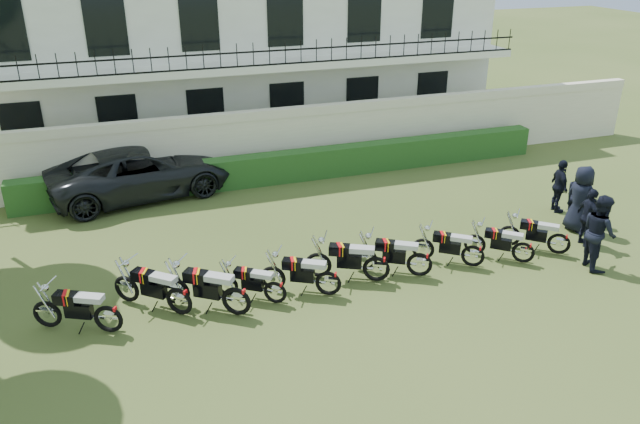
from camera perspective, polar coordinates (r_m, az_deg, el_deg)
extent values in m
plane|color=#3E5020|center=(14.86, 2.35, -6.95)|extent=(100.00, 100.00, 0.00)
cube|color=#F1E6CA|center=(21.44, -5.36, 5.90)|extent=(30.00, 0.30, 2.00)
cube|color=#F1E6CA|center=(21.11, -5.48, 8.86)|extent=(30.00, 0.35, 0.30)
cube|color=#264D1B|center=(21.12, -2.14, 4.27)|extent=(18.00, 0.60, 1.00)
cube|color=white|center=(26.58, -8.82, 14.82)|extent=(20.00, 8.00, 7.00)
cube|color=white|center=(22.05, -6.46, 13.08)|extent=(20.00, 1.40, 0.25)
cube|color=black|center=(21.32, -6.13, 14.36)|extent=(20.00, 0.05, 0.05)
cube|color=black|center=(21.39, -6.07, 13.17)|extent=(20.00, 0.05, 0.05)
cube|color=black|center=(22.85, -25.41, 6.38)|extent=(1.30, 0.12, 2.20)
cube|color=black|center=(22.18, -27.04, 14.98)|extent=(1.30, 0.12, 2.20)
cube|color=black|center=(22.68, -17.88, 7.44)|extent=(1.30, 0.12, 2.20)
cube|color=black|center=(22.00, -19.07, 16.18)|extent=(1.30, 0.12, 2.20)
cube|color=black|center=(22.90, -10.34, 8.37)|extent=(1.30, 0.12, 2.20)
cube|color=black|center=(22.23, -11.03, 17.07)|extent=(1.30, 0.12, 2.20)
cube|color=black|center=(23.51, -3.04, 9.13)|extent=(1.30, 0.12, 2.20)
cube|color=black|center=(22.86, -3.24, 17.63)|extent=(1.30, 0.12, 2.20)
cube|color=black|center=(24.47, 3.82, 9.71)|extent=(1.30, 0.12, 2.20)
cube|color=black|center=(23.85, 4.06, 17.88)|extent=(1.30, 0.12, 2.20)
cube|color=black|center=(25.75, 10.10, 10.12)|extent=(1.30, 0.12, 2.20)
cube|color=black|center=(25.16, 10.70, 17.87)|extent=(1.30, 0.12, 2.20)
torus|color=black|center=(13.59, -16.15, -9.70)|extent=(0.61, 0.37, 0.64)
torus|color=black|center=(14.16, -21.25, -9.00)|extent=(0.61, 0.37, 0.64)
cube|color=black|center=(13.76, -18.65, -8.83)|extent=(0.60, 0.43, 0.31)
cube|color=black|center=(13.72, -19.71, -7.72)|extent=(0.54, 0.45, 0.23)
cube|color=red|center=(13.71, -19.72, -7.68)|extent=(0.12, 0.29, 0.24)
cube|color=yellow|center=(13.68, -19.48, -7.71)|extent=(0.08, 0.29, 0.24)
cube|color=#B8B8B8|center=(13.47, -17.74, -7.82)|extent=(0.62, 0.48, 0.13)
cylinder|color=silver|center=(13.71, -21.14, -6.44)|extent=(0.31, 0.57, 0.03)
torus|color=black|center=(13.70, -10.30, -8.71)|extent=(0.56, 0.50, 0.65)
torus|color=black|center=(14.41, -15.05, -7.43)|extent=(0.56, 0.50, 0.65)
cube|color=black|center=(13.93, -12.61, -7.55)|extent=(0.57, 0.53, 0.32)
cube|color=black|center=(13.92, -13.56, -6.32)|extent=(0.55, 0.53, 0.24)
cube|color=red|center=(13.91, -13.57, -6.28)|extent=(0.18, 0.30, 0.25)
cube|color=yellow|center=(13.88, -13.35, -6.33)|extent=(0.15, 0.29, 0.25)
cube|color=#B8B8B8|center=(13.62, -11.72, -6.63)|extent=(0.61, 0.58, 0.13)
cylinder|color=silver|center=(13.95, -14.85, -4.88)|extent=(0.44, 0.51, 0.03)
torus|color=black|center=(13.55, -4.80, -8.71)|extent=(0.61, 0.48, 0.68)
torus|color=black|center=(14.08, -10.39, -7.69)|extent=(0.61, 0.48, 0.68)
cube|color=black|center=(13.69, -7.47, -7.64)|extent=(0.62, 0.52, 0.34)
cube|color=black|center=(13.63, -8.54, -6.38)|extent=(0.58, 0.53, 0.25)
cube|color=red|center=(13.62, -8.54, -6.34)|extent=(0.17, 0.32, 0.26)
cube|color=yellow|center=(13.60, -8.29, -6.39)|extent=(0.13, 0.31, 0.26)
cube|color=#B8B8B8|center=(13.40, -6.36, -6.60)|extent=(0.66, 0.58, 0.13)
cylinder|color=silver|center=(13.60, -10.00, -4.92)|extent=(0.42, 0.57, 0.03)
torus|color=black|center=(13.99, -1.85, -7.78)|extent=(0.49, 0.38, 0.55)
torus|color=black|center=(14.34, -6.33, -7.07)|extent=(0.49, 0.38, 0.55)
cube|color=black|center=(14.07, -3.96, -6.99)|extent=(0.50, 0.41, 0.27)
cube|color=black|center=(14.02, -4.79, -6.02)|extent=(0.46, 0.42, 0.20)
cube|color=red|center=(14.01, -4.79, -5.98)|extent=(0.13, 0.25, 0.21)
cube|color=yellow|center=(13.99, -4.58, -6.02)|extent=(0.11, 0.25, 0.21)
cube|color=#B8B8B8|center=(13.86, -3.05, -6.15)|extent=(0.53, 0.46, 0.11)
cylinder|color=silver|center=(13.98, -5.93, -4.89)|extent=(0.33, 0.46, 0.03)
torus|color=black|center=(14.31, 3.35, -6.87)|extent=(0.58, 0.38, 0.61)
torus|color=black|center=(14.50, -1.80, -6.39)|extent=(0.58, 0.38, 0.61)
cube|color=black|center=(14.31, 0.96, -6.13)|extent=(0.57, 0.43, 0.30)
cube|color=black|center=(14.21, 0.05, -5.10)|extent=(0.52, 0.45, 0.22)
cube|color=red|center=(14.21, 0.05, -5.07)|extent=(0.12, 0.28, 0.23)
cube|color=yellow|center=(14.20, 0.29, -5.09)|extent=(0.09, 0.28, 0.23)
cube|color=#B8B8B8|center=(14.12, 2.06, -5.14)|extent=(0.60, 0.48, 0.12)
cylinder|color=silver|center=(14.12, -1.24, -3.92)|extent=(0.32, 0.54, 0.03)
torus|color=black|center=(14.98, 7.84, -5.46)|extent=(0.63, 0.38, 0.66)
torus|color=black|center=(15.03, 2.49, -5.14)|extent=(0.63, 0.38, 0.66)
cube|color=black|center=(14.91, 5.39, -4.78)|extent=(0.61, 0.44, 0.32)
cube|color=black|center=(14.78, 4.47, -3.73)|extent=(0.56, 0.47, 0.24)
cube|color=red|center=(14.78, 4.48, -3.70)|extent=(0.12, 0.30, 0.25)
cube|color=yellow|center=(14.77, 4.73, -3.71)|extent=(0.09, 0.29, 0.25)
cube|color=#B8B8B8|center=(14.75, 6.57, -3.71)|extent=(0.64, 0.50, 0.13)
cylinder|color=silver|center=(14.66, 3.17, -2.54)|extent=(0.32, 0.59, 0.03)
torus|color=black|center=(15.33, 11.56, -5.08)|extent=(0.58, 0.40, 0.63)
torus|color=black|center=(15.38, 6.58, -4.63)|extent=(0.58, 0.40, 0.63)
cube|color=black|center=(15.27, 9.29, -4.37)|extent=(0.58, 0.45, 0.31)
cube|color=black|center=(15.15, 8.47, -3.36)|extent=(0.53, 0.47, 0.23)
cube|color=red|center=(15.14, 8.47, -3.33)|extent=(0.13, 0.29, 0.24)
cube|color=yellow|center=(15.14, 8.70, -3.35)|extent=(0.10, 0.28, 0.24)
cube|color=#B8B8B8|center=(15.11, 10.42, -3.40)|extent=(0.61, 0.50, 0.12)
cylinder|color=silver|center=(15.03, 7.29, -2.21)|extent=(0.35, 0.54, 0.03)
torus|color=black|center=(16.03, 15.99, -4.29)|extent=(0.52, 0.42, 0.58)
torus|color=black|center=(16.08, 11.58, -3.72)|extent=(0.52, 0.42, 0.58)
cube|color=black|center=(15.98, 14.00, -3.58)|extent=(0.52, 0.45, 0.29)
cube|color=black|center=(15.87, 13.30, -2.65)|extent=(0.49, 0.46, 0.21)
cube|color=red|center=(15.87, 13.31, -2.62)|extent=(0.15, 0.27, 0.22)
cube|color=yellow|center=(15.86, 13.51, -2.65)|extent=(0.12, 0.26, 0.22)
cube|color=#B8B8B8|center=(15.84, 15.03, -2.75)|extent=(0.56, 0.50, 0.11)
cylinder|color=silver|center=(15.76, 12.30, -1.57)|extent=(0.37, 0.48, 0.03)
torus|color=black|center=(16.57, 20.12, -3.95)|extent=(0.48, 0.44, 0.57)
torus|color=black|center=(16.61, 16.00, -3.29)|extent=(0.48, 0.44, 0.57)
cube|color=black|center=(16.51, 18.28, -3.22)|extent=(0.49, 0.46, 0.28)
cube|color=black|center=(16.41, 17.66, -2.33)|extent=(0.47, 0.46, 0.20)
cube|color=red|center=(16.41, 17.66, -2.30)|extent=(0.16, 0.26, 0.21)
cube|color=yellow|center=(16.41, 17.85, -2.33)|extent=(0.13, 0.25, 0.21)
cube|color=#B8B8B8|center=(16.38, 19.28, -2.46)|extent=(0.53, 0.50, 0.11)
cylinder|color=silver|center=(16.31, 16.75, -1.29)|extent=(0.39, 0.44, 0.03)
torus|color=black|center=(17.35, 23.01, -3.12)|extent=(0.50, 0.45, 0.58)
torus|color=black|center=(17.32, 18.95, -2.49)|extent=(0.50, 0.45, 0.58)
cube|color=black|center=(17.26, 21.20, -2.41)|extent=(0.51, 0.48, 0.29)
cube|color=black|center=(17.15, 20.61, -1.52)|extent=(0.49, 0.47, 0.21)
cube|color=red|center=(17.15, 20.61, -1.49)|extent=(0.16, 0.27, 0.22)
cube|color=yellow|center=(17.15, 20.80, -1.52)|extent=(0.14, 0.26, 0.22)
cube|color=#B8B8B8|center=(17.15, 22.20, -1.65)|extent=(0.55, 0.52, 0.11)
cylinder|color=silver|center=(17.04, 19.73, -0.49)|extent=(0.40, 0.45, 0.03)
imported|color=black|center=(20.49, -16.03, 3.55)|extent=(6.05, 3.59, 1.58)
imported|color=black|center=(16.78, 24.17, -1.66)|extent=(0.94, 1.09, 1.93)
imported|color=black|center=(17.93, 23.37, -0.47)|extent=(0.52, 0.98, 1.60)
imported|color=black|center=(18.69, 22.72, 1.12)|extent=(0.79, 1.04, 1.90)
imported|color=black|center=(19.36, 22.54, 1.43)|extent=(0.75, 0.88, 1.60)
imported|color=black|center=(19.82, 21.06, 2.22)|extent=(0.64, 1.02, 1.62)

